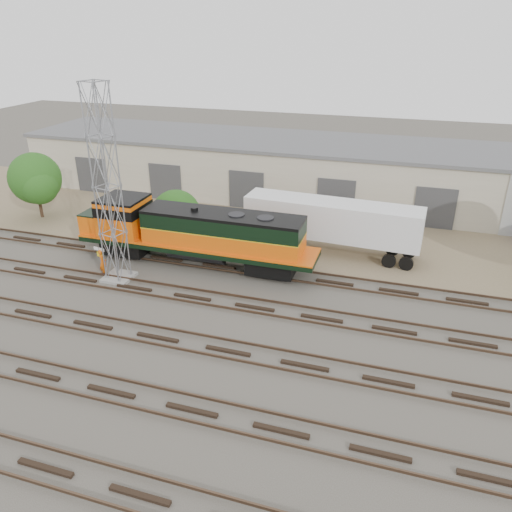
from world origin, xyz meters
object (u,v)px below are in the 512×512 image
(signal_tower, at_px, (108,191))
(worker, at_px, (103,263))
(locomotive, at_px, (192,233))
(semi_trailer, at_px, (336,222))

(signal_tower, bearing_deg, worker, 177.75)
(locomotive, relative_size, semi_trailer, 1.33)
(signal_tower, relative_size, semi_trailer, 0.97)
(worker, height_order, semi_trailer, semi_trailer)
(semi_trailer, bearing_deg, locomotive, -148.98)
(signal_tower, distance_m, worker, 5.18)
(locomotive, bearing_deg, signal_tower, -136.44)
(signal_tower, height_order, semi_trailer, signal_tower)
(signal_tower, relative_size, worker, 6.41)
(signal_tower, bearing_deg, semi_trailer, 32.98)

